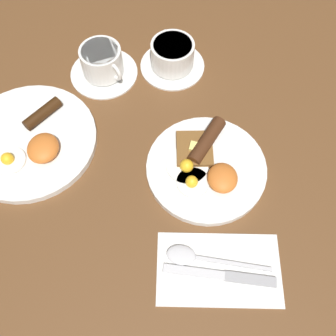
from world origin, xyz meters
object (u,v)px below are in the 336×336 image
teacup_far (103,64)px  breakfast_plate_near (206,166)px  teacup_near (172,57)px  spoon (192,257)px  breakfast_plate_far (30,141)px  knife (226,276)px

teacup_far → breakfast_plate_near: bearing=-136.9°
teacup_near → teacup_far: bearing=100.3°
teacup_near → spoon: 0.45m
breakfast_plate_far → teacup_far: size_ratio=1.82×
breakfast_plate_near → teacup_far: 0.33m
teacup_far → spoon: (-0.42, -0.20, -0.02)m
breakfast_plate_near → breakfast_plate_far: (0.05, 0.35, -0.00)m
breakfast_plate_far → spoon: 0.40m
breakfast_plate_near → spoon: bearing=171.4°
teacup_near → knife: size_ratio=0.75×
breakfast_plate_far → teacup_near: bearing=-52.4°
knife → spoon: (0.03, 0.06, 0.00)m
breakfast_plate_far → spoon: bearing=-124.8°
breakfast_plate_near → teacup_near: size_ratio=1.60×
spoon → teacup_far: bearing=-57.1°
spoon → breakfast_plate_far: bearing=-27.3°
breakfast_plate_far → teacup_far: teacup_far is taller
breakfast_plate_near → teacup_near: bearing=14.9°
breakfast_plate_near → breakfast_plate_far: breakfast_plate_far is taller
spoon → teacup_near: bearing=-76.8°
breakfast_plate_far → teacup_far: (0.19, -0.13, 0.02)m
teacup_far → spoon: 0.46m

